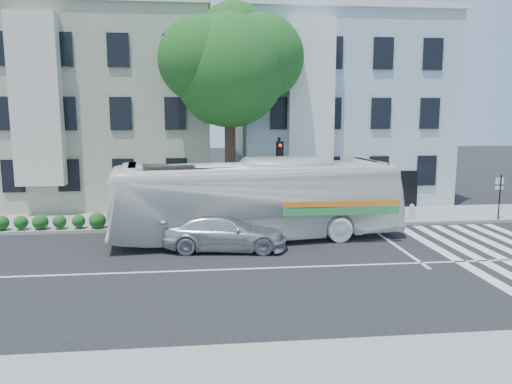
{
  "coord_description": "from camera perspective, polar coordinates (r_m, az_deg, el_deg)",
  "views": [
    {
      "loc": [
        -1.44,
        -16.89,
        5.49
      ],
      "look_at": [
        0.63,
        2.17,
        2.4
      ],
      "focal_mm": 35.0,
      "sensor_mm": 36.0,
      "label": 1
    }
  ],
  "objects": [
    {
      "name": "ground",
      "position": [
        17.82,
        -1.28,
        -8.79
      ],
      "size": [
        120.0,
        120.0,
        0.0
      ],
      "primitive_type": "plane",
      "color": "black",
      "rests_on": "ground"
    },
    {
      "name": "sidewalk_far",
      "position": [
        25.51,
        -2.84,
        -3.11
      ],
      "size": [
        80.0,
        4.0,
        0.15
      ],
      "primitive_type": "cube",
      "color": "gray",
      "rests_on": "ground"
    },
    {
      "name": "building_left",
      "position": [
        32.37,
        -16.3,
        8.82
      ],
      "size": [
        12.0,
        10.0,
        11.0
      ],
      "primitive_type": "cube",
      "color": "gray",
      "rests_on": "ground"
    },
    {
      "name": "building_right",
      "position": [
        32.99,
        8.72,
        9.07
      ],
      "size": [
        12.0,
        10.0,
        11.0
      ],
      "primitive_type": "cube",
      "color": "#9EACBC",
      "rests_on": "ground"
    },
    {
      "name": "street_tree",
      "position": [
        25.77,
        -2.94,
        14.36
      ],
      "size": [
        7.3,
        5.9,
        11.1
      ],
      "color": "#2D2116",
      "rests_on": "ground"
    },
    {
      "name": "bus",
      "position": [
        21.5,
        0.14,
        -0.87
      ],
      "size": [
        4.33,
        12.8,
        3.49
      ],
      "primitive_type": "imported",
      "rotation": [
        0.0,
        0.0,
        1.68
      ],
      "color": "white",
      "rests_on": "ground"
    },
    {
      "name": "sedan",
      "position": [
        20.08,
        -3.64,
        -4.6
      ],
      "size": [
        2.59,
        5.17,
        1.44
      ],
      "primitive_type": "imported",
      "rotation": [
        0.0,
        0.0,
        1.45
      ],
      "color": "silver",
      "rests_on": "ground"
    },
    {
      "name": "hedge",
      "position": [
        24.47,
        -19.61,
        -3.15
      ],
      "size": [
        8.53,
        1.22,
        0.7
      ],
      "primitive_type": null,
      "rotation": [
        0.0,
        0.0,
        0.04
      ],
      "color": "#2C551B",
      "rests_on": "sidewalk_far"
    },
    {
      "name": "traffic_signal",
      "position": [
        23.64,
        2.67,
        2.56
      ],
      "size": [
        0.44,
        0.53,
        4.3
      ],
      "rotation": [
        0.0,
        0.0,
        0.32
      ],
      "color": "black",
      "rests_on": "ground"
    },
    {
      "name": "fire_hydrant",
      "position": [
        26.24,
        17.37,
        -2.12
      ],
      "size": [
        0.43,
        0.25,
        0.78
      ],
      "rotation": [
        0.0,
        0.0,
        -0.08
      ],
      "color": "#B9BAB5",
      "rests_on": "sidewalk_far"
    },
    {
      "name": "far_sign_pole",
      "position": [
        27.61,
        26.07,
        0.12
      ],
      "size": [
        0.41,
        0.16,
        2.26
      ],
      "rotation": [
        0.0,
        0.0,
        -0.04
      ],
      "color": "black",
      "rests_on": "sidewalk_far"
    }
  ]
}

